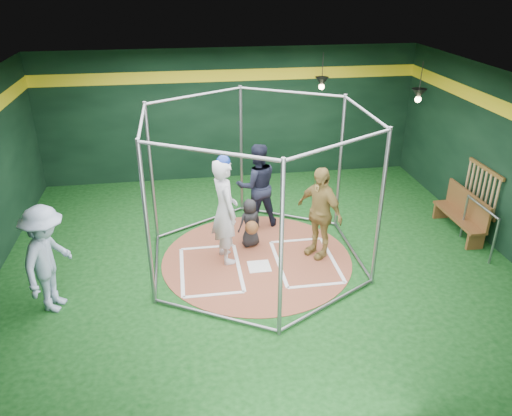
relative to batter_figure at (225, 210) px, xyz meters
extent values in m
cube|color=#0C350F|center=(0.61, -0.12, -1.11)|extent=(10.00, 9.00, 0.02)
cube|color=black|center=(0.61, -0.12, 2.40)|extent=(10.00, 9.00, 0.02)
cube|color=black|center=(0.61, 4.38, 0.65)|extent=(10.00, 0.10, 3.50)
cube|color=black|center=(0.61, -4.62, 0.65)|extent=(10.00, 0.10, 3.50)
cube|color=black|center=(5.61, -0.12, 0.65)|extent=(0.10, 9.00, 3.50)
cube|color=yellow|center=(0.61, 4.35, 1.70)|extent=(10.00, 0.01, 0.30)
cylinder|color=brown|center=(0.61, -0.12, -1.09)|extent=(3.80, 3.80, 0.01)
cube|color=white|center=(0.61, -0.42, -1.08)|extent=(0.43, 0.43, 0.01)
cube|color=white|center=(-0.34, 0.48, -1.08)|extent=(1.10, 0.07, 0.01)
cube|color=white|center=(-0.34, -1.22, -1.08)|extent=(1.10, 0.07, 0.01)
cube|color=white|center=(-0.89, -0.37, -1.08)|extent=(0.07, 1.70, 0.01)
cube|color=white|center=(0.21, -0.37, -1.08)|extent=(0.07, 1.70, 0.01)
cube|color=white|center=(1.56, 0.48, -1.08)|extent=(1.10, 0.07, 0.01)
cube|color=white|center=(1.56, -1.22, -1.08)|extent=(1.10, 0.07, 0.01)
cube|color=white|center=(1.01, -0.37, -1.08)|extent=(0.07, 1.70, 0.01)
cube|color=white|center=(2.11, -0.37, -1.08)|extent=(0.07, 1.70, 0.01)
cylinder|color=gray|center=(2.60, 1.03, 0.40)|extent=(0.07, 0.07, 3.00)
cylinder|color=gray|center=(0.61, 2.18, 0.40)|extent=(0.07, 0.07, 3.00)
cylinder|color=gray|center=(-1.38, 1.03, 0.40)|extent=(0.07, 0.07, 3.00)
cylinder|color=gray|center=(-1.38, -1.27, 0.40)|extent=(0.07, 0.07, 3.00)
cylinder|color=gray|center=(0.61, -2.42, 0.40)|extent=(0.07, 0.07, 3.00)
cylinder|color=gray|center=(2.60, -1.27, 0.40)|extent=(0.07, 0.07, 3.00)
cylinder|color=gray|center=(1.60, 1.61, 1.85)|extent=(2.02, 1.20, 0.06)
cylinder|color=gray|center=(1.60, 1.61, -1.05)|extent=(2.02, 1.20, 0.06)
cylinder|color=gray|center=(-0.39, 1.61, 1.85)|extent=(2.02, 1.20, 0.06)
cylinder|color=gray|center=(-0.39, 1.61, -1.05)|extent=(2.02, 1.20, 0.06)
cylinder|color=gray|center=(-1.38, -0.12, 1.85)|extent=(0.06, 2.30, 0.06)
cylinder|color=gray|center=(-1.38, -0.12, -1.05)|extent=(0.06, 2.30, 0.06)
cylinder|color=gray|center=(-0.39, -1.84, 1.85)|extent=(2.02, 1.20, 0.06)
cylinder|color=gray|center=(-0.39, -1.84, -1.05)|extent=(2.02, 1.20, 0.06)
cylinder|color=gray|center=(1.60, -1.84, 1.85)|extent=(2.02, 1.20, 0.06)
cylinder|color=gray|center=(1.60, -1.84, -1.05)|extent=(2.02, 1.20, 0.06)
cylinder|color=gray|center=(2.60, -0.12, 1.85)|extent=(0.06, 2.30, 0.06)
cylinder|color=gray|center=(2.60, -0.12, -1.05)|extent=(0.06, 2.30, 0.06)
cube|color=brown|center=(5.55, 0.28, 0.40)|extent=(0.05, 1.25, 0.08)
cube|color=brown|center=(5.55, 0.28, -0.50)|extent=(0.05, 1.25, 0.08)
cylinder|color=tan|center=(5.53, -0.27, -0.05)|extent=(0.06, 0.06, 0.85)
cylinder|color=tan|center=(5.53, -0.11, -0.05)|extent=(0.06, 0.06, 0.85)
cylinder|color=tan|center=(5.53, 0.05, -0.05)|extent=(0.06, 0.06, 0.85)
cylinder|color=tan|center=(5.53, 0.21, -0.05)|extent=(0.06, 0.06, 0.85)
cylinder|color=tan|center=(5.53, 0.36, -0.05)|extent=(0.06, 0.06, 0.85)
cylinder|color=tan|center=(5.53, 0.52, -0.05)|extent=(0.06, 0.06, 0.85)
cylinder|color=tan|center=(5.53, 0.68, -0.05)|extent=(0.06, 0.06, 0.85)
cylinder|color=tan|center=(5.53, 0.83, -0.05)|extent=(0.06, 0.06, 0.85)
cone|color=black|center=(2.81, 3.48, 1.65)|extent=(0.34, 0.34, 0.22)
sphere|color=#FFD899|center=(2.81, 3.48, 1.52)|extent=(0.14, 0.14, 0.14)
cylinder|color=black|center=(2.81, 3.48, 2.00)|extent=(0.02, 0.02, 0.70)
cone|color=black|center=(4.61, 1.88, 1.65)|extent=(0.34, 0.34, 0.22)
sphere|color=#FFD899|center=(4.61, 1.88, 1.52)|extent=(0.14, 0.14, 0.14)
cylinder|color=black|center=(4.61, 1.88, 2.00)|extent=(0.02, 0.02, 0.70)
imported|color=silver|center=(0.00, 0.00, -0.02)|extent=(0.68, 0.88, 2.13)
sphere|color=navy|center=(0.00, 0.00, 0.98)|extent=(0.26, 0.26, 0.26)
imported|color=tan|center=(1.86, -0.11, -0.14)|extent=(0.99, 1.18, 1.89)
imported|color=black|center=(0.56, 0.47, -0.57)|extent=(0.59, 0.49, 1.04)
sphere|color=brown|center=(0.56, 0.22, -0.55)|extent=(0.28, 0.28, 0.28)
imported|color=black|center=(0.85, 1.38, -0.13)|extent=(1.00, 0.82, 1.91)
imported|color=#99AECB|center=(-3.05, -1.12, -0.14)|extent=(1.03, 1.39, 1.92)
cube|color=brown|center=(5.16, 0.32, -0.71)|extent=(0.38, 1.64, 0.05)
cube|color=brown|center=(5.31, 0.32, -0.41)|extent=(0.05, 1.64, 0.55)
cube|color=brown|center=(5.16, -0.41, -0.92)|extent=(0.37, 0.07, 0.37)
cube|color=brown|center=(5.16, 1.05, -0.92)|extent=(0.37, 0.07, 0.37)
cylinder|color=gray|center=(5.16, -0.98, -0.60)|extent=(0.05, 0.05, 0.99)
cylinder|color=gray|center=(5.16, 0.13, -0.60)|extent=(0.05, 0.05, 0.99)
cylinder|color=gray|center=(5.16, -0.42, -0.13)|extent=(0.05, 1.10, 0.05)
camera|label=1|loc=(-0.73, -8.61, 4.21)|focal=35.00mm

